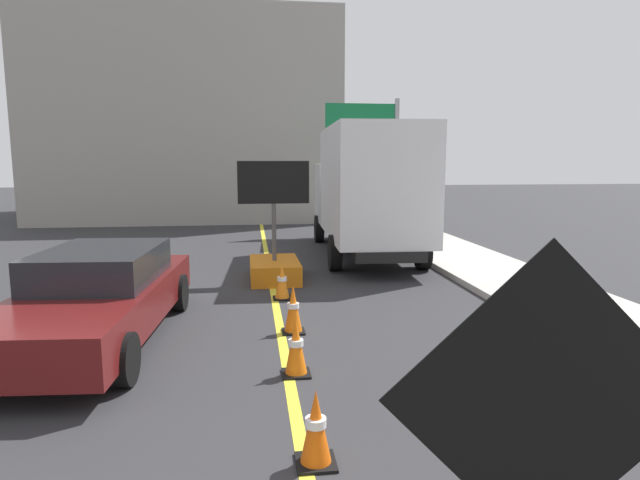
{
  "coord_description": "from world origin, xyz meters",
  "views": [
    {
      "loc": [
        -0.44,
        0.57,
        2.69
      ],
      "look_at": [
        0.4,
        6.97,
        1.74
      ],
      "focal_mm": 30.1,
      "sensor_mm": 36.0,
      "label": 1
    }
  ],
  "objects": [
    {
      "name": "arrow_board_trailer",
      "position": [
        0.08,
        12.65,
        0.48
      ],
      "size": [
        1.6,
        1.81,
        2.7
      ],
      "color": "orange",
      "rests_on": "ground"
    },
    {
      "name": "traffic_cone_near_sign",
      "position": [
        0.1,
        5.0,
        0.34
      ],
      "size": [
        0.36,
        0.36,
        0.7
      ],
      "color": "black",
      "rests_on": "ground"
    },
    {
      "name": "far_building_block",
      "position": [
        -3.12,
        28.38,
        4.58
      ],
      "size": [
        13.42,
        9.75,
        9.16
      ],
      "primitive_type": "cube",
      "color": "gray",
      "rests_on": "ground"
    },
    {
      "name": "traffic_cone_mid_lane",
      "position": [
        0.1,
        7.06,
        0.37
      ],
      "size": [
        0.36,
        0.36,
        0.74
      ],
      "color": "black",
      "rests_on": "ground"
    },
    {
      "name": "pickup_car",
      "position": [
        -2.72,
        8.76,
        0.7
      ],
      "size": [
        2.21,
        5.15,
        1.38
      ],
      "color": "#591414",
      "rests_on": "ground"
    },
    {
      "name": "lane_center_stripe",
      "position": [
        0.0,
        6.0,
        0.0
      ],
      "size": [
        0.14,
        36.0,
        0.01
      ],
      "primitive_type": "cube",
      "color": "yellow",
      "rests_on": "ground"
    },
    {
      "name": "roadwork_sign",
      "position": [
        0.99,
        2.92,
        1.47
      ],
      "size": [
        1.62,
        0.26,
        2.33
      ],
      "color": "#593819",
      "rests_on": "ground"
    },
    {
      "name": "traffic_cone_curbside",
      "position": [
        0.15,
        10.87,
        0.35
      ],
      "size": [
        0.36,
        0.36,
        0.72
      ],
      "color": "black",
      "rests_on": "ground"
    },
    {
      "name": "box_truck",
      "position": [
        2.81,
        15.38,
        1.92
      ],
      "size": [
        2.76,
        7.58,
        3.59
      ],
      "color": "black",
      "rests_on": "ground"
    },
    {
      "name": "highway_guide_sign",
      "position": [
        4.26,
        20.45,
        3.42
      ],
      "size": [
        2.79,
        0.18,
        5.0
      ],
      "color": "gray",
      "rests_on": "ground"
    },
    {
      "name": "traffic_cone_far_lane",
      "position": [
        0.2,
        8.76,
        0.38
      ],
      "size": [
        0.36,
        0.36,
        0.77
      ],
      "color": "black",
      "rests_on": "ground"
    }
  ]
}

